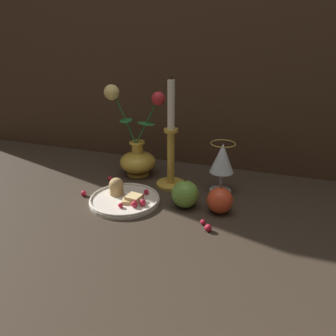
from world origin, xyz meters
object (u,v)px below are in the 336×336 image
at_px(apple_beside_vase, 220,200).
at_px(apple_near_glass, 185,194).
at_px(plate_with_pastries, 124,197).
at_px(wine_glass, 222,160).
at_px(candlestick, 171,151).
at_px(vase, 137,152).

height_order(apple_beside_vase, apple_near_glass, apple_near_glass).
relative_size(plate_with_pastries, wine_glass, 1.31).
distance_m(plate_with_pastries, wine_glass, 0.32).
xyz_separation_m(candlestick, apple_near_glass, (0.08, -0.12, -0.08)).
bearing_deg(plate_with_pastries, candlestick, 57.52).
bearing_deg(vase, apple_near_glass, -36.74).
bearing_deg(candlestick, apple_beside_vase, -32.99).
distance_m(wine_glass, candlestick, 0.16).
bearing_deg(wine_glass, apple_near_glass, -119.63).
height_order(vase, candlestick, candlestick).
distance_m(candlestick, apple_near_glass, 0.17).
relative_size(plate_with_pastries, candlestick, 0.60).
bearing_deg(plate_with_pastries, apple_beside_vase, 6.47).
xyz_separation_m(candlestick, apple_beside_vase, (0.18, -0.12, -0.08)).
xyz_separation_m(vase, plate_with_pastries, (0.05, -0.20, -0.07)).
bearing_deg(wine_glass, vase, 173.82).
height_order(candlestick, apple_near_glass, candlestick).
bearing_deg(candlestick, wine_glass, 5.57).
xyz_separation_m(wine_glass, apple_beside_vase, (0.02, -0.13, -0.07)).
height_order(vase, plate_with_pastries, vase).
bearing_deg(vase, wine_glass, -6.18).
relative_size(vase, plate_with_pastries, 1.49).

